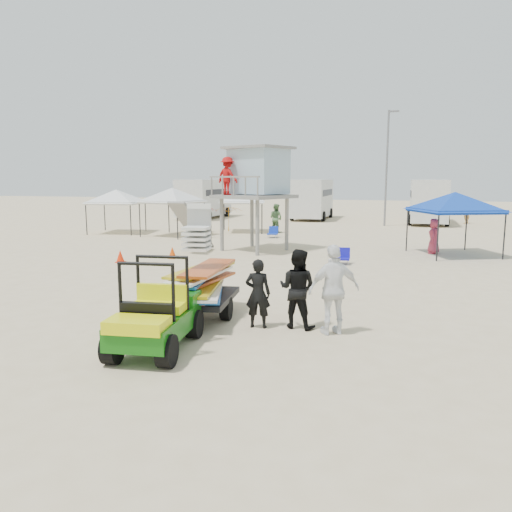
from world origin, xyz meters
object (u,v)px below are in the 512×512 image
(utility_cart, at_px, (154,309))
(canopy_blue, at_px, (455,195))
(man_left, at_px, (258,293))
(lifeguard_tower, at_px, (253,175))
(surf_trailer, at_px, (200,278))

(utility_cart, relative_size, canopy_blue, 0.61)
(man_left, xyz_separation_m, lifeguard_tower, (-3.64, 11.81, 2.70))
(surf_trailer, bearing_deg, lifeguard_tower, 100.44)
(utility_cart, relative_size, surf_trailer, 0.90)
(man_left, bearing_deg, canopy_blue, -118.73)
(utility_cart, height_order, man_left, utility_cart)
(utility_cart, height_order, lifeguard_tower, lifeguard_tower)
(lifeguard_tower, bearing_deg, canopy_blue, 6.31)
(surf_trailer, bearing_deg, canopy_blue, 61.71)
(utility_cart, bearing_deg, man_left, 53.21)
(lifeguard_tower, relative_size, canopy_blue, 1.15)
(utility_cart, bearing_deg, lifeguard_tower, 98.70)
(canopy_blue, bearing_deg, surf_trailer, -118.29)
(lifeguard_tower, distance_m, canopy_blue, 8.94)
(utility_cart, height_order, canopy_blue, canopy_blue)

